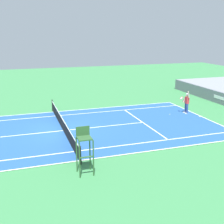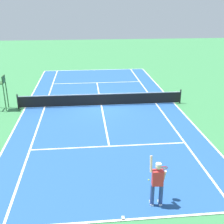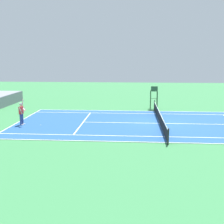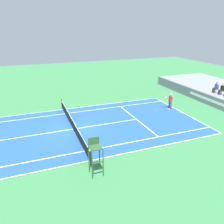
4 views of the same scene
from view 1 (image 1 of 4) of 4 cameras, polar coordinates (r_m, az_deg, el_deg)
name	(u,v)px [view 1 (image 1 of 4)]	position (r m, az deg, el deg)	size (l,w,h in m)	color
ground_plane	(63,131)	(21.78, -9.54, -3.66)	(80.00, 80.00, 0.00)	#387F47
court	(63,131)	(21.77, -9.54, -3.64)	(11.08, 23.88, 0.03)	#235193
net	(63,124)	(21.61, -9.60, -2.35)	(11.98, 0.10, 1.07)	black
tennis_player	(187,103)	(26.64, 14.37, 1.80)	(0.78, 0.62, 2.08)	navy
tennis_ball	(170,114)	(26.14, 11.22, -0.45)	(0.07, 0.07, 0.07)	#D1E533
umpire_chair	(84,145)	(14.78, -5.44, -6.38)	(0.77, 0.77, 2.44)	#2D562D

